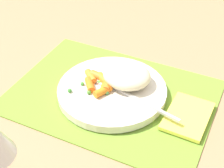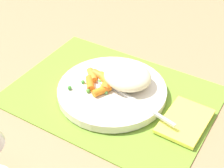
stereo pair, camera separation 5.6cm
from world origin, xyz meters
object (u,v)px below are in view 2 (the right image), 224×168
Objects in this scene: plate at (112,91)px; napkin at (185,121)px; carrot_portion at (101,81)px; rice_mound at (127,76)px; fork at (126,96)px.

plate is 2.00× the size of napkin.
carrot_portion is at bearing 0.42° from napkin.
rice_mound is 0.06m from carrot_portion.
rice_mound is 0.15m from napkin.
plate is at bearing -176.94° from carrot_portion.
plate is at bearing 51.35° from rice_mound.
napkin is (-0.13, -0.01, -0.02)m from fork.
rice_mound reaches higher than plate.
napkin is at bearing -179.99° from plate.
rice_mound reaches higher than napkin.
carrot_portion reaches higher than plate.
fork reaches higher than plate.
plate is 0.03m from carrot_portion.
fork is at bearing 4.41° from napkin.
rice_mound is 1.27× the size of carrot_portion.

